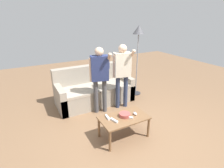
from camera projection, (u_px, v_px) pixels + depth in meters
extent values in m
plane|color=brown|center=(132.00, 135.00, 3.28)|extent=(12.00, 12.00, 0.00)
cube|color=#9E9384|center=(95.00, 95.00, 4.44)|extent=(1.88, 0.83, 0.40)
cube|color=#AA9F8F|center=(96.00, 87.00, 4.30)|extent=(1.60, 0.71, 0.06)
cube|color=#9E9384|center=(89.00, 74.00, 4.54)|extent=(1.88, 0.18, 0.49)
cube|color=#9E9384|center=(60.00, 99.00, 4.03)|extent=(0.14, 0.83, 0.59)
cube|color=#9E9384|center=(124.00, 85.00, 4.79)|extent=(0.14, 0.83, 0.59)
cube|color=brown|center=(124.00, 118.00, 3.10)|extent=(0.85, 0.49, 0.03)
cylinder|color=brown|center=(110.00, 141.00, 2.83)|extent=(0.04, 0.04, 0.38)
cylinder|color=brown|center=(148.00, 127.00, 3.17)|extent=(0.04, 0.04, 0.38)
cylinder|color=brown|center=(99.00, 127.00, 3.17)|extent=(0.04, 0.04, 0.38)
cylinder|color=brown|center=(135.00, 116.00, 3.52)|extent=(0.04, 0.04, 0.38)
cylinder|color=#B24C47|center=(125.00, 115.00, 3.11)|extent=(0.20, 0.20, 0.06)
ellipsoid|color=white|center=(135.00, 113.00, 3.16)|extent=(0.06, 0.09, 0.05)
cylinder|color=#4C4C51|center=(135.00, 112.00, 3.16)|extent=(0.02, 0.02, 0.01)
cylinder|color=#2D2D33|center=(135.00, 93.00, 5.00)|extent=(0.28, 0.28, 0.02)
cylinder|color=gray|center=(137.00, 65.00, 4.70)|extent=(0.03, 0.03, 1.62)
cone|color=#4C4C51|center=(139.00, 30.00, 4.37)|extent=(0.30, 0.30, 0.22)
cylinder|color=#2D3856|center=(118.00, 92.00, 4.12)|extent=(0.10, 0.10, 0.79)
cylinder|color=#2D3856|center=(126.00, 91.00, 4.18)|extent=(0.10, 0.10, 0.79)
cube|color=beige|center=(122.00, 65.00, 3.91)|extent=(0.41, 0.27, 0.54)
sphere|color=beige|center=(123.00, 49.00, 3.78)|extent=(0.19, 0.19, 0.19)
cylinder|color=beige|center=(114.00, 66.00, 3.87)|extent=(0.07, 0.07, 0.51)
cylinder|color=beige|center=(130.00, 60.00, 3.92)|extent=(0.07, 0.07, 0.26)
cylinder|color=beige|center=(132.00, 54.00, 3.78)|extent=(0.10, 0.22, 0.23)
sphere|color=beige|center=(134.00, 51.00, 3.67)|extent=(0.08, 0.08, 0.08)
cylinder|color=#47474C|center=(96.00, 97.00, 3.91)|extent=(0.10, 0.10, 0.77)
cylinder|color=#47474C|center=(105.00, 96.00, 3.95)|extent=(0.10, 0.10, 0.77)
cube|color=navy|center=(100.00, 68.00, 3.69)|extent=(0.41, 0.28, 0.53)
sphere|color=beige|center=(99.00, 52.00, 3.57)|extent=(0.18, 0.18, 0.18)
cylinder|color=beige|center=(91.00, 70.00, 3.66)|extent=(0.07, 0.07, 0.50)
cylinder|color=navy|center=(108.00, 63.00, 3.70)|extent=(0.07, 0.07, 0.25)
cylinder|color=beige|center=(109.00, 58.00, 3.56)|extent=(0.11, 0.22, 0.23)
sphere|color=beige|center=(110.00, 55.00, 3.45)|extent=(0.07, 0.07, 0.07)
cube|color=white|center=(114.00, 120.00, 2.97)|extent=(0.08, 0.16, 0.03)
cylinder|color=silver|center=(113.00, 119.00, 2.99)|extent=(0.01, 0.01, 0.00)
cube|color=silver|center=(116.00, 121.00, 2.93)|extent=(0.02, 0.02, 0.00)
cube|color=white|center=(107.00, 117.00, 3.06)|extent=(0.05, 0.16, 0.03)
cylinder|color=silver|center=(107.00, 116.00, 3.08)|extent=(0.01, 0.01, 0.00)
cube|color=silver|center=(108.00, 118.00, 3.02)|extent=(0.02, 0.02, 0.00)
cube|color=white|center=(128.00, 117.00, 3.06)|extent=(0.14, 0.15, 0.03)
cylinder|color=silver|center=(127.00, 116.00, 3.07)|extent=(0.01, 0.01, 0.00)
cube|color=silver|center=(131.00, 117.00, 3.04)|extent=(0.02, 0.02, 0.00)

